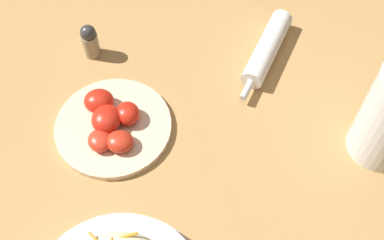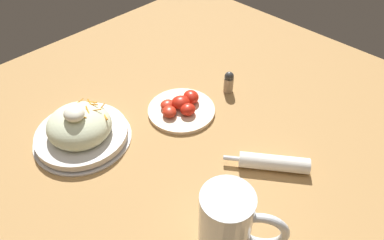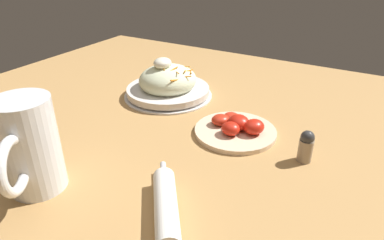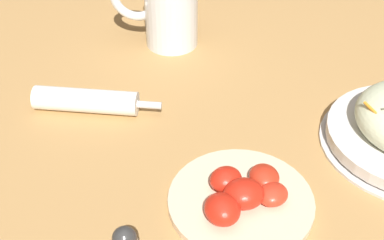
{
  "view_description": "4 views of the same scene",
  "coord_description": "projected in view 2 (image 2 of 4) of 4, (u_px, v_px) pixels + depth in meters",
  "views": [
    {
      "loc": [
        -0.24,
        -0.32,
        0.63
      ],
      "look_at": [
        -0.06,
        0.01,
        0.06
      ],
      "focal_mm": 45.65,
      "sensor_mm": 36.0,
      "label": 1
    },
    {
      "loc": [
        0.38,
        -0.41,
        0.64
      ],
      "look_at": [
        -0.07,
        0.04,
        0.05
      ],
      "focal_mm": 33.86,
      "sensor_mm": 36.0,
      "label": 2
    },
    {
      "loc": [
        0.46,
        0.33,
        0.37
      ],
      "look_at": [
        -0.05,
        0.04,
        0.07
      ],
      "focal_mm": 31.98,
      "sensor_mm": 36.0,
      "label": 3
    },
    {
      "loc": [
        -0.4,
        0.44,
        0.48
      ],
      "look_at": [
        -0.04,
        0.06,
        0.05
      ],
      "focal_mm": 48.71,
      "sensor_mm": 36.0,
      "label": 4
    }
  ],
  "objects": [
    {
      "name": "napkin_roll",
      "position": [
        273.0,
        163.0,
        0.81
      ],
      "size": [
        0.17,
        0.13,
        0.04
      ],
      "color": "white",
      "rests_on": "ground_plane"
    },
    {
      "name": "ground_plane",
      "position": [
        200.0,
        160.0,
        0.84
      ],
      "size": [
        1.43,
        1.43,
        0.0
      ],
      "primitive_type": "plane",
      "color": "#B2844C"
    },
    {
      "name": "salad_plate",
      "position": [
        80.0,
        129.0,
        0.87
      ],
      "size": [
        0.24,
        0.24,
        0.11
      ],
      "color": "silver",
      "rests_on": "ground_plane"
    },
    {
      "name": "salt_shaker",
      "position": [
        229.0,
        82.0,
        1.01
      ],
      "size": [
        0.03,
        0.03,
        0.06
      ],
      "color": "gray",
      "rests_on": "ground_plane"
    },
    {
      "name": "tomato_plate",
      "position": [
        181.0,
        108.0,
        0.96
      ],
      "size": [
        0.18,
        0.18,
        0.04
      ],
      "color": "beige",
      "rests_on": "ground_plane"
    },
    {
      "name": "beer_mug",
      "position": [
        227.0,
        229.0,
        0.63
      ],
      "size": [
        0.14,
        0.11,
        0.16
      ],
      "color": "white",
      "rests_on": "ground_plane"
    }
  ]
}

